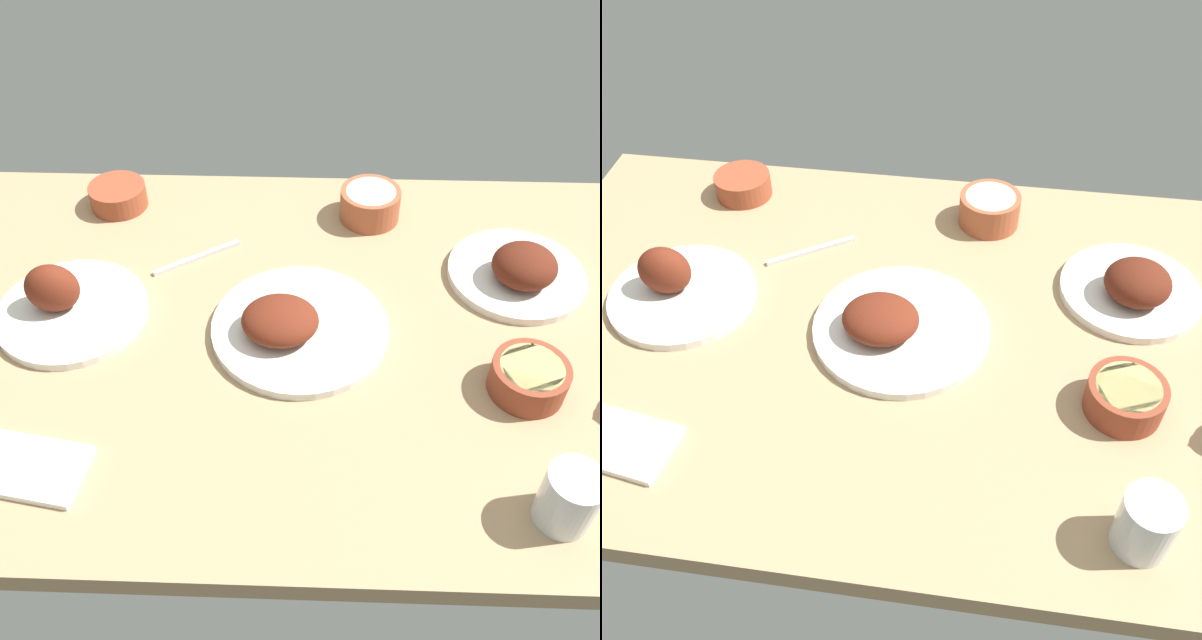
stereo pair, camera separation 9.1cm
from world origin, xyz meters
The scene contains 10 objects.
dining_table centered at (0.00, 0.00, 2.00)cm, with size 140.00×90.00×4.00cm, color tan.
plate_far_side centered at (1.07, 1.43, 6.13)cm, with size 29.92×29.92×7.32cm.
plate_center_main centered at (40.32, -2.07, 6.50)cm, with size 25.81×25.81×10.18cm.
plate_near_viewer centered at (-39.13, -13.07, 6.72)cm, with size 24.83×24.83×8.36cm.
bowl_cream centered at (-12.86, -31.51, 7.42)cm, with size 11.89×11.89×6.33cm.
bowl_pasta centered at (38.12, -33.86, 6.59)cm, with size 11.44×11.44×4.71cm.
bowl_potatoes centered at (-35.74, 12.16, 6.99)cm, with size 11.96×11.96×5.49cm.
water_tumbler centered at (-36.24, 34.10, 8.73)cm, with size 7.64×7.64×9.46cm, color silver.
folded_napkin centered at (39.47, 28.98, 4.60)cm, with size 19.88×10.07×1.20cm, color white.
fork_loose centered at (19.97, -17.42, 4.40)cm, with size 17.64×0.90×0.80cm, color silver.
Camera 1 is at (-2.72, 82.61, 90.14)cm, focal length 39.34 mm.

